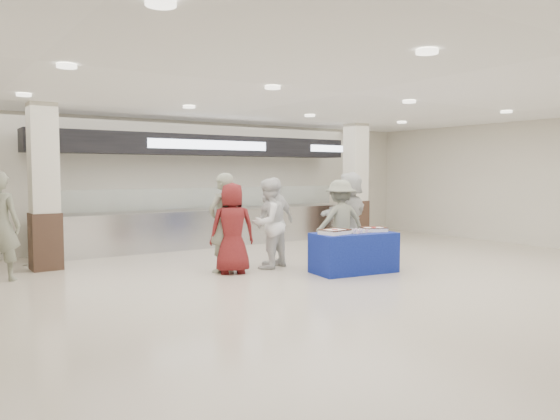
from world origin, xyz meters
TOP-DOWN VIEW (x-y plane):
  - ground at (0.00, 0.00)m, footprint 14.00×14.00m
  - serving_line at (0.00, 5.40)m, footprint 8.70×0.85m
  - column_left at (-4.00, 4.20)m, footprint 0.55×0.55m
  - column_right at (4.00, 4.20)m, footprint 0.55×0.55m
  - display_table at (0.72, 0.60)m, footprint 1.64×0.98m
  - sheet_cake_left at (0.28, 0.63)m, footprint 0.56×0.47m
  - sheet_cake_right at (1.19, 0.56)m, footprint 0.55×0.49m
  - cupcake_tray at (0.76, 0.55)m, footprint 0.46×0.37m
  - civilian_maroon at (-1.21, 1.79)m, footprint 0.96×0.78m
  - soldier_a at (-1.28, 2.04)m, footprint 0.79×0.64m
  - chef_tall at (-0.36, 1.90)m, footprint 1.02×0.90m
  - chef_short at (-0.13, 1.99)m, footprint 1.13×0.73m
  - soldier_b at (1.22, 1.57)m, footprint 1.22×0.85m
  - civilian_white at (1.72, 1.85)m, footprint 1.84×1.20m
  - soldier_bg at (-4.87, 3.46)m, footprint 0.83×0.77m

SIDE VIEW (x-z plane):
  - ground at x=0.00m, z-range 0.00..0.00m
  - display_table at x=0.72m, z-range 0.00..0.75m
  - cupcake_tray at x=0.76m, z-range 0.75..0.82m
  - sheet_cake_right at x=1.19m, z-range 0.75..0.85m
  - sheet_cake_left at x=0.28m, z-range 0.75..0.85m
  - civilian_maroon at x=-1.21m, z-range 0.00..1.69m
  - soldier_b at x=1.22m, z-range 0.00..1.73m
  - chef_tall at x=-0.36m, z-range 0.00..1.76m
  - chef_short at x=-0.13m, z-range 0.00..1.78m
  - soldier_a at x=-1.28m, z-range 0.00..1.87m
  - civilian_white at x=1.72m, z-range 0.00..1.90m
  - soldier_bg at x=-4.87m, z-range 0.00..1.91m
  - serving_line at x=0.00m, z-range -0.24..2.56m
  - column_left at x=-4.00m, z-range -0.07..3.13m
  - column_right at x=4.00m, z-range -0.07..3.13m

